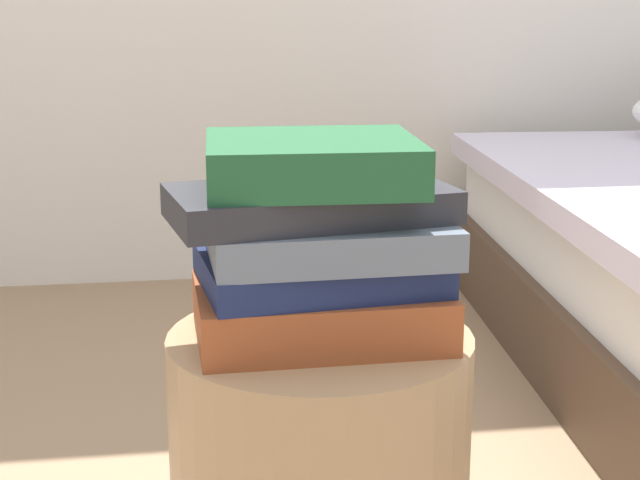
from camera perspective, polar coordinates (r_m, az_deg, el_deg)
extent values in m
cube|color=#994723|center=(1.08, -0.03, -4.10)|extent=(0.27, 0.19, 0.06)
cube|color=#19234C|center=(1.07, -0.07, -1.65)|extent=(0.27, 0.22, 0.03)
cube|color=slate|center=(1.06, 0.43, 0.25)|extent=(0.26, 0.20, 0.04)
cube|color=#28282D|center=(1.05, -0.59, 2.18)|extent=(0.32, 0.20, 0.03)
cube|color=#1E512D|center=(1.04, -0.47, 4.55)|extent=(0.23, 0.21, 0.05)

